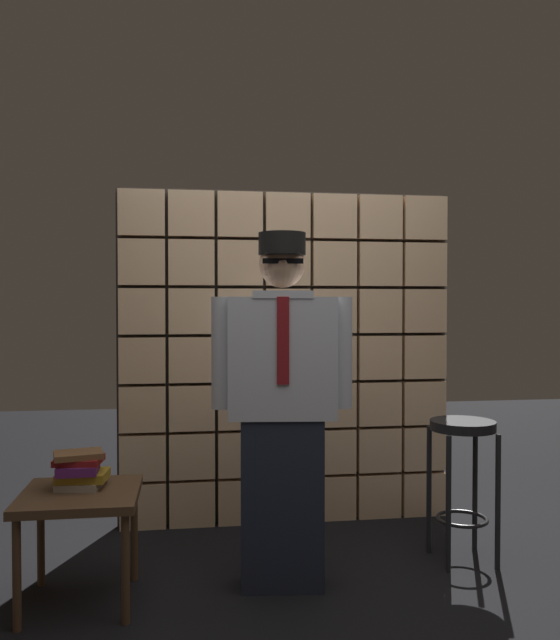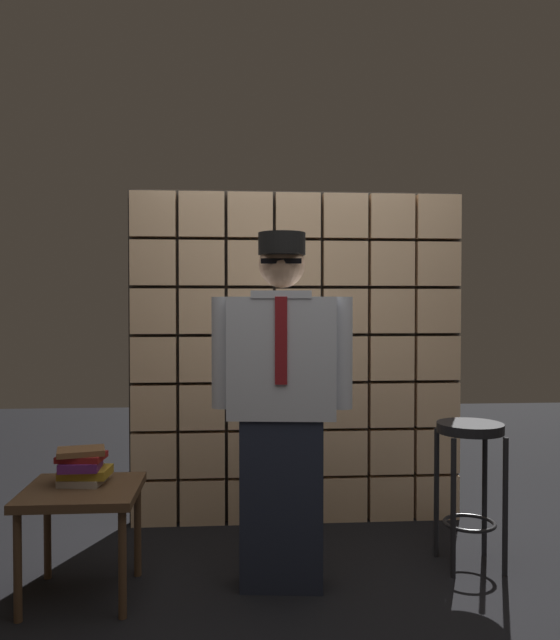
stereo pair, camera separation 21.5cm
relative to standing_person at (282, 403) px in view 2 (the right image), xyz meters
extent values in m
plane|color=black|center=(0.17, -0.50, -0.88)|extent=(12.00, 12.00, 0.00)
cube|color=#E0B78C|center=(-0.72, 0.91, -0.75)|extent=(0.27, 0.08, 0.27)
cube|color=#E0B78C|center=(-0.42, 0.91, -0.75)|extent=(0.27, 0.08, 0.27)
cube|color=#E0B78C|center=(-0.13, 0.91, -0.75)|extent=(0.27, 0.08, 0.27)
cube|color=#E0B78C|center=(0.17, 0.91, -0.75)|extent=(0.27, 0.08, 0.27)
cube|color=#E0B78C|center=(0.46, 0.91, -0.75)|extent=(0.27, 0.08, 0.27)
cube|color=#E0B78C|center=(0.76, 0.91, -0.75)|extent=(0.27, 0.08, 0.27)
cube|color=#E0B78C|center=(1.05, 0.91, -0.75)|extent=(0.27, 0.08, 0.27)
cube|color=#E0B78C|center=(-0.72, 0.91, -0.45)|extent=(0.27, 0.08, 0.27)
cube|color=#E0B78C|center=(-0.42, 0.91, -0.45)|extent=(0.27, 0.08, 0.27)
cube|color=#E0B78C|center=(-0.13, 0.91, -0.45)|extent=(0.27, 0.08, 0.27)
cube|color=#E0B78C|center=(0.17, 0.91, -0.45)|extent=(0.27, 0.08, 0.27)
cube|color=#E0B78C|center=(0.46, 0.91, -0.45)|extent=(0.27, 0.08, 0.27)
cube|color=#E0B78C|center=(0.76, 0.91, -0.45)|extent=(0.27, 0.08, 0.27)
cube|color=#E0B78C|center=(1.05, 0.91, -0.45)|extent=(0.27, 0.08, 0.27)
cube|color=#E0B78C|center=(-0.72, 0.91, -0.16)|extent=(0.27, 0.08, 0.27)
cube|color=#E0B78C|center=(-0.42, 0.91, -0.16)|extent=(0.27, 0.08, 0.27)
cube|color=#E0B78C|center=(-0.13, 0.91, -0.16)|extent=(0.27, 0.08, 0.27)
cube|color=#E0B78C|center=(0.17, 0.91, -0.16)|extent=(0.27, 0.08, 0.27)
cube|color=#E0B78C|center=(0.46, 0.91, -0.16)|extent=(0.27, 0.08, 0.27)
cube|color=#E0B78C|center=(0.76, 0.91, -0.16)|extent=(0.27, 0.08, 0.27)
cube|color=#E0B78C|center=(1.05, 0.91, -0.16)|extent=(0.27, 0.08, 0.27)
cube|color=#E0B78C|center=(-0.72, 0.91, 0.14)|extent=(0.27, 0.08, 0.27)
cube|color=#E0B78C|center=(-0.42, 0.91, 0.14)|extent=(0.27, 0.08, 0.27)
cube|color=#E0B78C|center=(-0.13, 0.91, 0.14)|extent=(0.27, 0.08, 0.27)
cube|color=#E0B78C|center=(0.17, 0.91, 0.14)|extent=(0.27, 0.08, 0.27)
cube|color=#E0B78C|center=(0.46, 0.91, 0.14)|extent=(0.27, 0.08, 0.27)
cube|color=#E0B78C|center=(0.76, 0.91, 0.14)|extent=(0.27, 0.08, 0.27)
cube|color=#E0B78C|center=(1.05, 0.91, 0.14)|extent=(0.27, 0.08, 0.27)
cube|color=#E0B78C|center=(-0.72, 0.91, 0.43)|extent=(0.27, 0.08, 0.27)
cube|color=#E0B78C|center=(-0.42, 0.91, 0.43)|extent=(0.27, 0.08, 0.27)
cube|color=#E0B78C|center=(-0.13, 0.91, 0.43)|extent=(0.27, 0.08, 0.27)
cube|color=#E0B78C|center=(0.17, 0.91, 0.43)|extent=(0.27, 0.08, 0.27)
cube|color=#E0B78C|center=(0.46, 0.91, 0.43)|extent=(0.27, 0.08, 0.27)
cube|color=#E0B78C|center=(0.76, 0.91, 0.43)|extent=(0.27, 0.08, 0.27)
cube|color=#E0B78C|center=(1.05, 0.91, 0.43)|extent=(0.27, 0.08, 0.27)
cube|color=#E0B78C|center=(-0.72, 0.91, 0.72)|extent=(0.27, 0.08, 0.27)
cube|color=#E0B78C|center=(-0.42, 0.91, 0.72)|extent=(0.27, 0.08, 0.27)
cube|color=#E0B78C|center=(-0.13, 0.91, 0.72)|extent=(0.27, 0.08, 0.27)
cube|color=#E0B78C|center=(0.17, 0.91, 0.72)|extent=(0.27, 0.08, 0.27)
cube|color=#E0B78C|center=(0.46, 0.91, 0.72)|extent=(0.27, 0.08, 0.27)
cube|color=#E0B78C|center=(0.76, 0.91, 0.72)|extent=(0.27, 0.08, 0.27)
cube|color=#E0B78C|center=(1.05, 0.91, 0.72)|extent=(0.27, 0.08, 0.27)
cube|color=#E0B78C|center=(-0.72, 0.91, 1.02)|extent=(0.27, 0.08, 0.27)
cube|color=#E0B78C|center=(-0.42, 0.91, 1.02)|extent=(0.27, 0.08, 0.27)
cube|color=#E0B78C|center=(-0.13, 0.91, 1.02)|extent=(0.27, 0.08, 0.27)
cube|color=#E0B78C|center=(0.17, 0.91, 1.02)|extent=(0.27, 0.08, 0.27)
cube|color=#E0B78C|center=(0.46, 0.91, 1.02)|extent=(0.27, 0.08, 0.27)
cube|color=#E0B78C|center=(0.76, 0.91, 1.02)|extent=(0.27, 0.08, 0.27)
cube|color=#E0B78C|center=(1.05, 0.91, 1.02)|extent=(0.27, 0.08, 0.27)
cube|color=#38332D|center=(0.17, 0.96, 0.14)|extent=(2.08, 0.02, 2.08)
cube|color=#1E2333|center=(0.00, 0.00, -0.48)|extent=(0.41, 0.24, 0.81)
cube|color=silver|center=(0.00, 0.00, 0.22)|extent=(0.53, 0.27, 0.58)
cube|color=maroon|center=(-0.01, -0.11, 0.31)|extent=(0.06, 0.02, 0.40)
cube|color=silver|center=(0.00, 0.00, 0.52)|extent=(0.30, 0.26, 0.04)
sphere|color=tan|center=(0.00, 0.00, 0.66)|extent=(0.22, 0.22, 0.22)
ellipsoid|color=black|center=(-0.01, -0.05, 0.62)|extent=(0.15, 0.09, 0.10)
cube|color=black|center=(-0.01, -0.10, 0.67)|extent=(0.19, 0.03, 0.02)
cylinder|color=black|center=(-0.01, -0.08, 0.71)|extent=(0.18, 0.18, 0.01)
cylinder|color=black|center=(0.00, 0.00, 0.76)|extent=(0.22, 0.22, 0.10)
cylinder|color=silver|center=(0.28, -0.03, 0.24)|extent=(0.11, 0.11, 0.53)
cylinder|color=silver|center=(-0.28, 0.03, 0.24)|extent=(0.11, 0.11, 0.53)
cylinder|color=black|center=(0.99, 0.18, -0.17)|extent=(0.34, 0.34, 0.05)
torus|color=black|center=(0.99, 0.18, -0.66)|extent=(0.27, 0.27, 0.02)
cylinder|color=black|center=(0.86, 0.04, -0.54)|extent=(0.03, 0.03, 0.69)
cylinder|color=black|center=(1.12, 0.04, -0.54)|extent=(0.03, 0.03, 0.69)
cylinder|color=black|center=(0.86, 0.31, -0.54)|extent=(0.03, 0.03, 0.69)
cylinder|color=black|center=(1.12, 0.31, -0.54)|extent=(0.03, 0.03, 0.69)
cube|color=#513823|center=(-0.93, -0.04, -0.39)|extent=(0.52, 0.52, 0.04)
cylinder|color=#513823|center=(-1.15, -0.26, -0.65)|extent=(0.04, 0.04, 0.47)
cylinder|color=#513823|center=(-0.71, -0.26, -0.65)|extent=(0.04, 0.04, 0.47)
cylinder|color=#513823|center=(-1.15, 0.18, -0.65)|extent=(0.04, 0.04, 0.47)
cylinder|color=#513823|center=(-0.71, 0.18, -0.65)|extent=(0.04, 0.04, 0.47)
cube|color=gray|center=(-0.94, 0.00, -0.36)|extent=(0.21, 0.17, 0.03)
cube|color=olive|center=(-0.93, 0.02, -0.32)|extent=(0.23, 0.19, 0.04)
cube|color=#591E66|center=(-0.94, 0.00, -0.28)|extent=(0.18, 0.18, 0.04)
cube|color=maroon|center=(-0.94, 0.01, -0.25)|extent=(0.22, 0.18, 0.03)
cube|color=brown|center=(-0.94, 0.00, -0.22)|extent=(0.24, 0.20, 0.03)
camera|label=1|loc=(-0.44, -3.03, 0.47)|focal=36.21mm
camera|label=2|loc=(-0.23, -3.06, 0.47)|focal=36.21mm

